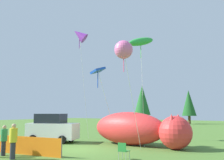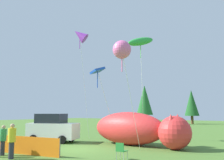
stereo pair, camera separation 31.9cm
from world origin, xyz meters
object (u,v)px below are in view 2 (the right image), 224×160
parked_car (53,128)px  inflatable_cat (137,130)px  folding_chair (121,150)px  spectator_in_grey_shirt (3,139)px  spectator_in_blue_shirt (12,140)px  kite_green_fish (140,42)px  kite_pink_octopus (122,50)px  kite_blue_box (98,72)px  kite_purple_delta (80,35)px

parked_car → inflatable_cat: (6.56, 2.36, 0.01)m
folding_chair → spectator_in_grey_shirt: bearing=109.0°
spectator_in_grey_shirt → inflatable_cat: bearing=64.2°
parked_car → spectator_in_blue_shirt: size_ratio=2.39×
folding_chair → spectator_in_blue_shirt: size_ratio=0.48×
inflatable_cat → kite_green_fish: (0.22, 0.39, 6.72)m
parked_car → spectator_in_blue_shirt: bearing=-79.8°
spectator_in_grey_shirt → kite_pink_octopus: (5.72, 3.72, 5.08)m
kite_pink_octopus → spectator_in_grey_shirt: bearing=-147.0°
parked_car → spectator_in_blue_shirt: (4.05, -6.04, -0.12)m
spectator_in_blue_shirt → kite_green_fish: kite_green_fish is taller
folding_chair → kite_pink_octopus: (-0.43, 0.74, 5.48)m
kite_blue_box → inflatable_cat: bearing=38.6°
inflatable_cat → kite_purple_delta: 10.49m
spectator_in_blue_shirt → kite_pink_octopus: (4.31, 4.02, 5.00)m
spectator_in_blue_shirt → spectator_in_grey_shirt: (-1.41, 0.30, -0.08)m
parked_car → folding_chair: bearing=-41.1°
inflatable_cat → spectator_in_blue_shirt: 8.77m
kite_purple_delta → kite_green_fish: (6.44, 0.16, -1.72)m
kite_blue_box → kite_green_fish: size_ratio=0.69×
kite_pink_octopus → inflatable_cat: bearing=112.4°
inflatable_cat → kite_blue_box: (-2.25, -1.79, 4.32)m
parked_car → inflatable_cat: inflatable_cat is taller
parked_car → inflatable_cat: bearing=-3.9°
folding_chair → inflatable_cat: 5.63m
folding_chair → spectator_in_blue_shirt: spectator_in_blue_shirt is taller
spectator_in_blue_shirt → kite_pink_octopus: 7.73m
kite_purple_delta → kite_pink_octopus: (8.03, -4.62, -3.56)m
parked_car → kite_pink_octopus: bearing=-37.3°
kite_blue_box → folding_chair: bearing=-36.6°
spectator_in_grey_shirt → parked_car: bearing=114.7°
spectator_in_grey_shirt → kite_blue_box: size_ratio=0.29×
parked_car → spectator_in_grey_shirt: 6.32m
kite_blue_box → kite_green_fish: (2.47, 2.18, 2.40)m
inflatable_cat → spectator_in_blue_shirt: bearing=-103.6°
spectator_in_blue_shirt → spectator_in_grey_shirt: spectator_in_blue_shirt is taller
inflatable_cat → spectator_in_blue_shirt: size_ratio=4.38×
spectator_in_grey_shirt → kite_pink_octopus: bearing=33.0°
spectator_in_grey_shirt → kite_purple_delta: kite_purple_delta is taller
inflatable_cat → kite_pink_octopus: (1.81, -4.39, 4.88)m
folding_chair → inflatable_cat: size_ratio=0.11×
kite_green_fish → folding_chair: bearing=-69.9°
parked_car → folding_chair: 9.24m
folding_chair → spectator_in_blue_shirt: 5.79m
kite_blue_box → kite_pink_octopus: (4.05, -2.59, 0.56)m
folding_chair → kite_purple_delta: 13.49m
inflatable_cat → kite_green_fish: kite_green_fish is taller
kite_green_fish → spectator_in_grey_shirt: bearing=-115.9°
parked_car → kite_purple_delta: bearing=58.9°
inflatable_cat → kite_pink_octopus: 6.80m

